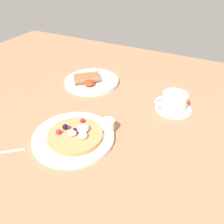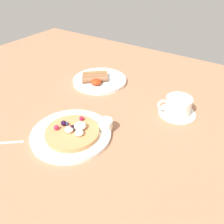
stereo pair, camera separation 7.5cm
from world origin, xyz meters
The scene contains 8 objects.
ground_plane centered at (0.00, 0.00, -1.50)cm, with size 188.83×138.31×3.00cm, color #A66D4E.
pancake_plate centered at (-5.16, -12.22, 0.62)cm, with size 24.68×24.68×1.25cm, color white.
pancake_with_berries centered at (-4.10, -12.45, 2.22)cm, with size 16.38×16.38×3.65cm.
syrup_ramekin centered at (2.39, -4.55, 2.78)cm, with size 4.52×4.52×2.97cm.
breakfast_plate centered at (-18.59, 21.04, 0.70)cm, with size 22.87×22.87×1.39cm, color white.
fried_breakfast centered at (-19.80, 19.89, 2.47)cm, with size 12.74×14.65×2.60cm.
coffee_saucer centered at (17.75, 17.11, 0.36)cm, with size 12.81×12.81×0.72cm, color white.
coffee_cup centered at (17.63, 17.02, 3.65)cm, with size 10.52×9.01×5.65cm.
Camera 2 is at (35.69, -50.59, 47.66)cm, focal length 37.36 mm.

